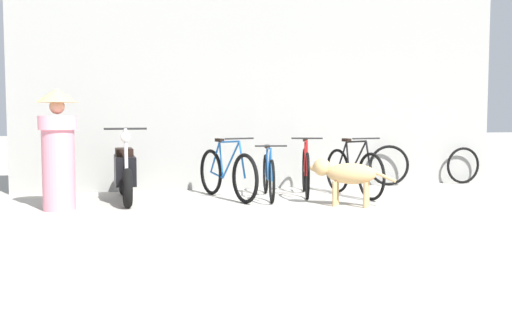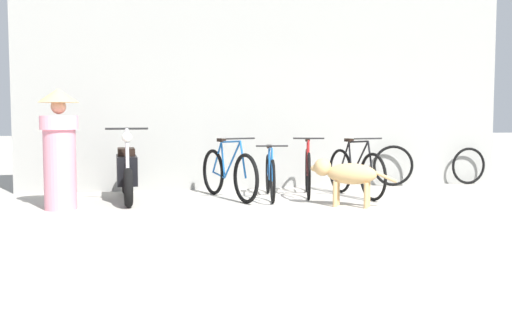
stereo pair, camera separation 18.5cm
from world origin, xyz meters
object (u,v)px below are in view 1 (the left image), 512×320
object	(u,v)px
bicycle_1	(269,175)
stray_dog	(345,174)
bicycle_2	(306,171)
spare_tire_left	(463,165)
motorcycle	(125,173)
bicycle_0	(227,174)
bicycle_3	(353,172)
person_in_robes	(58,145)
spare_tire_right	(389,165)

from	to	relation	value
bicycle_1	stray_dog	distance (m)	1.31
bicycle_2	spare_tire_left	size ratio (longest dim) A/B	2.46
bicycle_2	motorcycle	world-z (taller)	motorcycle
bicycle_0	spare_tire_left	xyz separation A→B (m)	(4.50, 1.02, -0.04)
bicycle_0	bicycle_3	world-z (taller)	bicycle_0
bicycle_0	motorcycle	xyz separation A→B (m)	(-1.48, 0.09, 0.04)
bicycle_2	person_in_robes	xyz separation A→B (m)	(-3.57, -0.66, 0.47)
stray_dog	person_in_robes	distance (m)	3.83
bicycle_2	bicycle_3	xyz separation A→B (m)	(0.69, -0.23, -0.00)
bicycle_3	person_in_robes	distance (m)	4.31
bicycle_1	motorcycle	distance (m)	2.11
bicycle_1	stray_dog	bearing A→B (deg)	48.40
bicycle_0	motorcycle	world-z (taller)	motorcycle
bicycle_1	stray_dog	size ratio (longest dim) A/B	1.60
bicycle_3	stray_dog	distance (m)	1.04
bicycle_0	stray_dog	size ratio (longest dim) A/B	1.64
bicycle_1	spare_tire_right	xyz separation A→B (m)	(2.43, 1.06, 0.02)
bicycle_1	person_in_robes	world-z (taller)	person_in_robes
bicycle_2	spare_tire_right	xyz separation A→B (m)	(1.81, 0.91, -0.02)
bicycle_1	stray_dog	xyz separation A→B (m)	(0.83, -1.00, 0.11)
bicycle_3	motorcycle	distance (m)	3.42
bicycle_1	spare_tire_right	world-z (taller)	bicycle_1
bicycle_3	spare_tire_left	bearing A→B (deg)	104.30
person_in_robes	spare_tire_right	xyz separation A→B (m)	(5.38, 1.57, -0.49)
bicycle_1	bicycle_3	world-z (taller)	bicycle_3
bicycle_3	person_in_robes	size ratio (longest dim) A/B	1.04
bicycle_1	spare_tire_right	distance (m)	2.65
bicycle_0	motorcycle	distance (m)	1.48
person_in_robes	bicycle_2	bearing A→B (deg)	-166.37
bicycle_0	spare_tire_left	world-z (taller)	bicycle_0
person_in_robes	spare_tire_left	bearing A→B (deg)	-163.82
bicycle_0	stray_dog	bearing A→B (deg)	36.17
bicycle_2	stray_dog	world-z (taller)	bicycle_2
person_in_robes	bicycle_3	bearing A→B (deg)	-171.11
motorcycle	stray_dog	world-z (taller)	motorcycle
bicycle_1	spare_tire_right	size ratio (longest dim) A/B	2.35
bicycle_1	bicycle_2	world-z (taller)	bicycle_2
motorcycle	spare_tire_left	distance (m)	6.05
bicycle_0	motorcycle	size ratio (longest dim) A/B	0.91
stray_dog	spare_tire_left	size ratio (longest dim) A/B	1.59
spare_tire_left	motorcycle	bearing A→B (deg)	-171.15
bicycle_0	spare_tire_right	distance (m)	3.22
spare_tire_left	bicycle_0	bearing A→B (deg)	-167.23
bicycle_0	bicycle_2	xyz separation A→B (m)	(1.25, 0.10, 0.00)
spare_tire_right	bicycle_3	bearing A→B (deg)	-134.34
bicycle_2	motorcycle	distance (m)	2.72
bicycle_1	motorcycle	size ratio (longest dim) A/B	0.89
bicycle_3	person_in_robes	bearing A→B (deg)	-94.15
bicycle_1	bicycle_3	bearing A→B (deg)	94.84
person_in_robes	bicycle_0	bearing A→B (deg)	-163.30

